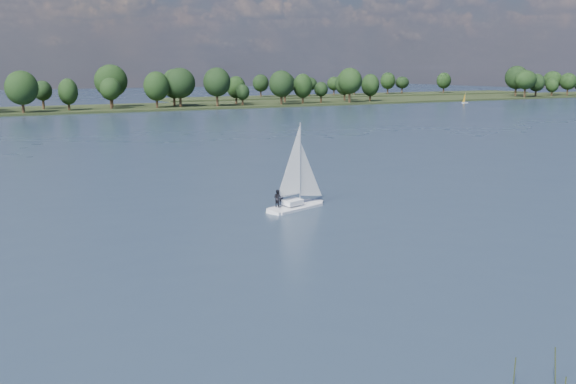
% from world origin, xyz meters
% --- Properties ---
extents(ground, '(700.00, 700.00, 0.00)m').
position_xyz_m(ground, '(0.00, 100.00, 0.00)').
color(ground, '#233342').
rests_on(ground, ground).
extents(far_shore, '(660.00, 40.00, 1.50)m').
position_xyz_m(far_shore, '(0.00, 212.00, 0.00)').
color(far_shore, black).
rests_on(far_shore, ground).
extents(far_shore_back, '(220.00, 30.00, 1.40)m').
position_xyz_m(far_shore_back, '(160.00, 260.00, 0.00)').
color(far_shore_back, black).
rests_on(far_shore_back, ground).
extents(sailboat, '(7.55, 4.22, 9.59)m').
position_xyz_m(sailboat, '(-6.76, 35.11, 2.67)').
color(sailboat, white).
rests_on(sailboat, ground).
extents(dinghy_orange, '(3.05, 1.49, 4.69)m').
position_xyz_m(dinghy_orange, '(157.61, 180.71, 1.11)').
color(dinghy_orange, white).
rests_on(dinghy_orange, ground).
extents(treeline, '(562.35, 73.35, 17.85)m').
position_xyz_m(treeline, '(-12.64, 207.65, 8.07)').
color(treeline, black).
rests_on(treeline, ground).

